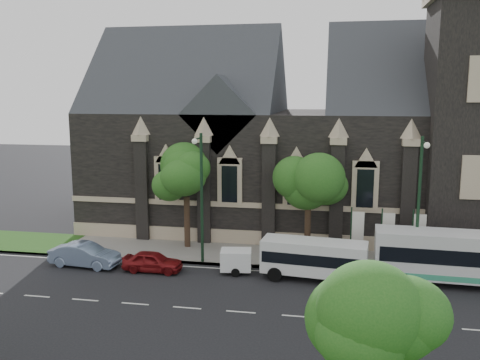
% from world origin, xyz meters
% --- Properties ---
extents(ground, '(160.00, 160.00, 0.00)m').
position_xyz_m(ground, '(0.00, 0.00, 0.00)').
color(ground, black).
rests_on(ground, ground).
extents(sidewalk, '(80.00, 5.00, 0.15)m').
position_xyz_m(sidewalk, '(0.00, 9.50, 0.07)').
color(sidewalk, gray).
rests_on(sidewalk, ground).
extents(museum, '(40.00, 17.70, 29.90)m').
position_xyz_m(museum, '(5.12, 18.78, 8.17)').
color(museum, black).
rests_on(museum, ground).
extents(tree_park_east, '(3.40, 3.40, 6.28)m').
position_xyz_m(tree_park_east, '(6.18, -9.32, 4.62)').
color(tree_park_east, black).
rests_on(tree_park_east, ground).
extents(tree_walk_right, '(4.08, 4.08, 7.80)m').
position_xyz_m(tree_walk_right, '(3.21, 10.71, 5.82)').
color(tree_walk_right, black).
rests_on(tree_walk_right, ground).
extents(tree_walk_left, '(3.91, 3.91, 7.64)m').
position_xyz_m(tree_walk_left, '(-5.80, 10.70, 5.73)').
color(tree_walk_left, black).
rests_on(tree_walk_left, ground).
extents(street_lamp_near, '(0.36, 1.88, 9.00)m').
position_xyz_m(street_lamp_near, '(10.00, 7.09, 5.11)').
color(street_lamp_near, black).
rests_on(street_lamp_near, ground).
extents(street_lamp_mid, '(0.36, 1.88, 9.00)m').
position_xyz_m(street_lamp_mid, '(-4.00, 7.09, 5.11)').
color(street_lamp_mid, black).
rests_on(street_lamp_mid, ground).
extents(banner_flag_left, '(0.90, 0.10, 4.00)m').
position_xyz_m(banner_flag_left, '(6.29, 9.00, 2.38)').
color(banner_flag_left, black).
rests_on(banner_flag_left, ground).
extents(banner_flag_center, '(0.90, 0.10, 4.00)m').
position_xyz_m(banner_flag_center, '(8.29, 9.00, 2.38)').
color(banner_flag_center, black).
rests_on(banner_flag_center, ground).
extents(banner_flag_right, '(0.90, 0.10, 4.00)m').
position_xyz_m(banner_flag_right, '(10.29, 9.00, 2.38)').
color(banner_flag_right, black).
rests_on(banner_flag_right, ground).
extents(tour_coach, '(11.31, 3.03, 3.27)m').
position_xyz_m(tour_coach, '(13.02, 6.20, 1.79)').
color(tour_coach, silver).
rests_on(tour_coach, ground).
extents(shuttle_bus, '(6.68, 2.93, 2.51)m').
position_xyz_m(shuttle_bus, '(3.67, 5.58, 1.46)').
color(shuttle_bus, silver).
rests_on(shuttle_bus, ground).
extents(box_trailer, '(2.94, 1.74, 1.53)m').
position_xyz_m(box_trailer, '(-1.39, 5.91, 0.87)').
color(box_trailer, silver).
rests_on(box_trailer, ground).
extents(sedan, '(4.92, 2.07, 1.58)m').
position_xyz_m(sedan, '(-11.71, 5.36, 0.79)').
color(sedan, '#788BAD').
rests_on(sedan, ground).
extents(car_far_red, '(3.94, 1.60, 1.34)m').
position_xyz_m(car_far_red, '(-6.84, 5.21, 0.67)').
color(car_far_red, maroon).
rests_on(car_far_red, ground).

